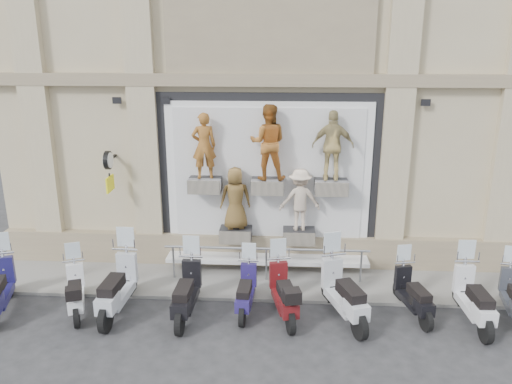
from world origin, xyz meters
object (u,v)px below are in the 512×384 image
(scooter_c, at_px, (117,276))
(scooter_d, at_px, (186,282))
(clock_sign_bracket, at_px, (109,166))
(scooter_i, at_px, (475,288))
(scooter_f, at_px, (284,283))
(scooter_h, at_px, (414,285))
(scooter_b, at_px, (75,283))
(scooter_e, at_px, (246,282))
(guard_rail, at_px, (266,265))
(scooter_g, at_px, (344,282))

(scooter_c, height_order, scooter_d, scooter_c)
(clock_sign_bracket, height_order, scooter_i, clock_sign_bracket)
(clock_sign_bracket, xyz_separation_m, scooter_f, (4.34, -2.01, -2.03))
(scooter_h, bearing_deg, scooter_b, 169.61)
(scooter_e, distance_m, scooter_f, 0.85)
(scooter_d, distance_m, scooter_h, 4.89)
(scooter_d, height_order, scooter_e, scooter_d)
(scooter_c, height_order, scooter_h, scooter_c)
(scooter_d, relative_size, scooter_h, 1.14)
(scooter_c, xyz_separation_m, scooter_i, (7.58, 0.03, -0.06))
(scooter_b, bearing_deg, clock_sign_bracket, 62.95)
(scooter_e, xyz_separation_m, scooter_f, (0.83, -0.16, 0.08))
(guard_rail, relative_size, scooter_g, 2.38)
(guard_rail, xyz_separation_m, scooter_c, (-3.17, -1.61, 0.40))
(clock_sign_bracket, xyz_separation_m, scooter_i, (8.31, -2.05, -1.99))
(scooter_g, bearing_deg, guard_rail, 118.36)
(scooter_c, xyz_separation_m, scooter_h, (6.40, 0.28, -0.16))
(scooter_d, height_order, scooter_i, scooter_i)
(scooter_b, relative_size, scooter_h, 1.00)
(guard_rail, xyz_separation_m, scooter_d, (-1.65, -1.67, 0.34))
(guard_rail, bearing_deg, scooter_h, -22.41)
(scooter_h, bearing_deg, scooter_e, 167.91)
(clock_sign_bracket, relative_size, scooter_e, 0.60)
(clock_sign_bracket, xyz_separation_m, scooter_c, (0.73, -2.08, -1.93))
(scooter_c, relative_size, scooter_e, 1.25)
(guard_rail, distance_m, scooter_e, 1.45)
(clock_sign_bracket, bearing_deg, scooter_f, -24.90)
(scooter_d, bearing_deg, scooter_e, 14.01)
(scooter_b, height_order, scooter_e, scooter_b)
(clock_sign_bracket, distance_m, scooter_g, 6.28)
(scooter_d, bearing_deg, scooter_g, 2.28)
(clock_sign_bracket, height_order, scooter_g, clock_sign_bracket)
(clock_sign_bracket, bearing_deg, scooter_c, -70.64)
(clock_sign_bracket, distance_m, scooter_d, 3.69)
(scooter_d, xyz_separation_m, scooter_e, (1.25, 0.29, -0.11))
(clock_sign_bracket, relative_size, scooter_i, 0.51)
(scooter_g, relative_size, scooter_i, 1.07)
(scooter_e, relative_size, scooter_h, 0.98)
(scooter_g, bearing_deg, clock_sign_bracket, 141.21)
(scooter_f, bearing_deg, scooter_b, 168.85)
(clock_sign_bracket, bearing_deg, scooter_e, -27.78)
(scooter_c, relative_size, scooter_d, 1.08)
(scooter_b, xyz_separation_m, scooter_e, (3.71, 0.27, -0.02))
(clock_sign_bracket, height_order, scooter_c, clock_sign_bracket)
(scooter_c, relative_size, scooter_h, 1.23)
(guard_rail, xyz_separation_m, scooter_e, (-0.39, -1.38, 0.23))
(scooter_b, xyz_separation_m, scooter_d, (2.45, -0.02, 0.10))
(scooter_e, height_order, scooter_g, scooter_g)
(scooter_b, bearing_deg, scooter_g, -21.12)
(clock_sign_bracket, height_order, scooter_b, clock_sign_bracket)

